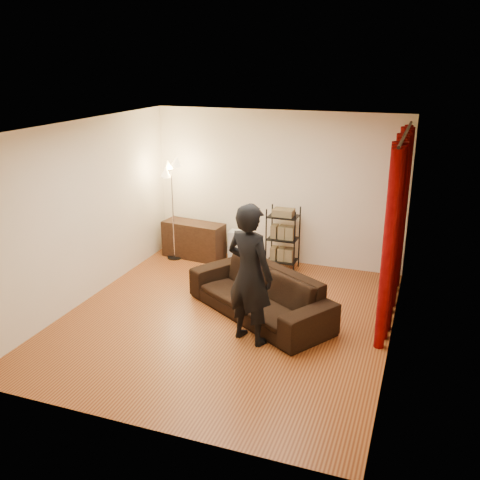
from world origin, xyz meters
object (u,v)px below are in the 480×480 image
at_px(person, 250,274).
at_px(wire_shelf, 283,239).
at_px(media_cabinet, 194,240).
at_px(storage_boxes, 238,245).
at_px(floor_lamp, 173,211).
at_px(sofa, 259,293).

relative_size(person, wire_shelf, 1.68).
bearing_deg(media_cabinet, storage_boxes, 19.51).
distance_m(person, floor_lamp, 3.32).
distance_m(sofa, media_cabinet, 2.62).
height_order(storage_boxes, floor_lamp, floor_lamp).
bearing_deg(media_cabinet, wire_shelf, 6.69).
bearing_deg(floor_lamp, person, -46.45).
bearing_deg(storage_boxes, media_cabinet, -166.87).
bearing_deg(floor_lamp, wire_shelf, 5.25).
xyz_separation_m(wire_shelf, floor_lamp, (-2.01, -0.19, 0.36)).
height_order(sofa, media_cabinet, sofa).
relative_size(media_cabinet, storage_boxes, 2.14).
bearing_deg(media_cabinet, person, -46.28).
distance_m(media_cabinet, storage_boxes, 0.82).
xyz_separation_m(sofa, media_cabinet, (-1.87, 1.85, -0.00)).
xyz_separation_m(storage_boxes, floor_lamp, (-1.11, -0.36, 0.64)).
bearing_deg(sofa, floor_lamp, 174.96).
relative_size(sofa, person, 1.24).
relative_size(storage_boxes, floor_lamp, 0.29).
xyz_separation_m(person, media_cabinet, (-1.97, 2.58, -0.60)).
xyz_separation_m(media_cabinet, wire_shelf, (1.69, 0.01, 0.22)).
distance_m(sofa, wire_shelf, 1.88).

